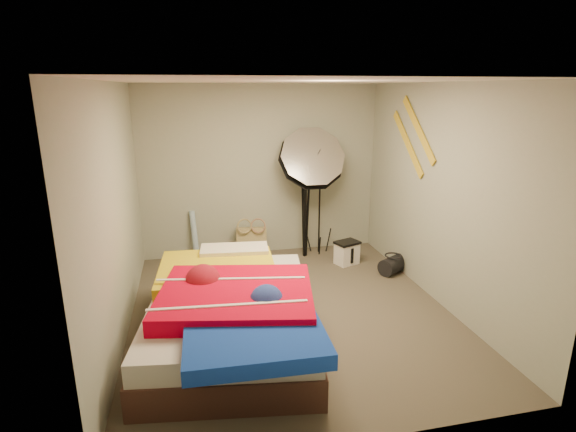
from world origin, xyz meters
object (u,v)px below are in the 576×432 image
object	(u,v)px
duffel_bag	(393,265)
camera_tripod	(305,206)
tote_bag	(252,242)
camera_case	(347,253)
photo_umbrella	(311,160)
bed	(232,311)
wrapping_roll	(195,235)

from	to	relation	value
duffel_bag	camera_tripod	xyz separation A→B (m)	(-1.00, 0.89, 0.66)
tote_bag	camera_case	size ratio (longest dim) A/B	1.44
tote_bag	camera_case	bearing A→B (deg)	-17.85
photo_umbrella	bed	bearing A→B (deg)	-122.56
camera_case	duffel_bag	distance (m)	0.68
duffel_bag	photo_umbrella	size ratio (longest dim) A/B	0.19
tote_bag	duffel_bag	size ratio (longest dim) A/B	1.17
bed	camera_tripod	distance (m)	2.54
tote_bag	camera_case	xyz separation A→B (m)	(1.29, -0.58, -0.07)
duffel_bag	photo_umbrella	bearing A→B (deg)	104.11
tote_bag	camera_tripod	distance (m)	0.97
bed	wrapping_roll	bearing A→B (deg)	97.52
duffel_bag	bed	distance (m)	2.62
bed	camera_case	bearing A→B (deg)	43.46
bed	photo_umbrella	size ratio (longest dim) A/B	1.25
tote_bag	photo_umbrella	bearing A→B (deg)	-2.43
wrapping_roll	duffel_bag	xyz separation A→B (m)	(2.61, -1.14, -0.24)
duffel_bag	tote_bag	bearing A→B (deg)	118.50
camera_case	duffel_bag	bearing A→B (deg)	-63.53
tote_bag	camera_case	world-z (taller)	tote_bag
wrapping_roll	camera_tripod	world-z (taller)	camera_tripod
camera_case	photo_umbrella	distance (m)	1.43
bed	photo_umbrella	xyz separation A→B (m)	(1.37, 2.15, 1.11)
wrapping_roll	duffel_bag	size ratio (longest dim) A/B	1.90
camera_case	bed	xyz separation A→B (m)	(-1.80, -1.71, 0.17)
tote_bag	duffel_bag	distance (m)	2.07
tote_bag	wrapping_roll	bearing A→B (deg)	179.69
wrapping_roll	bed	size ratio (longest dim) A/B	0.29
tote_bag	camera_case	distance (m)	1.42
camera_case	photo_umbrella	xyz separation A→B (m)	(-0.43, 0.45, 1.29)
photo_umbrella	camera_tripod	world-z (taller)	photo_umbrella
duffel_bag	camera_case	bearing A→B (deg)	105.61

